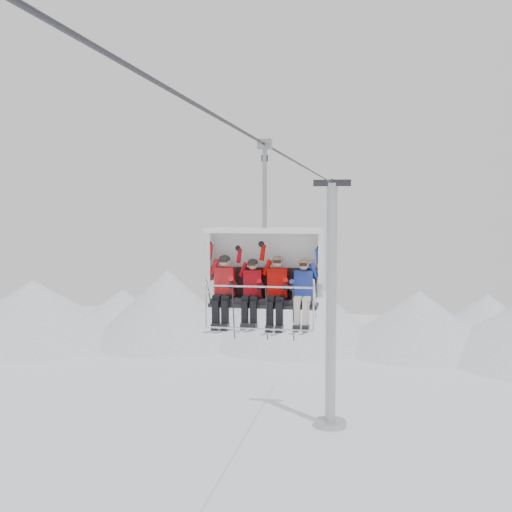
% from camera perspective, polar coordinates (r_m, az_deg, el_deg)
% --- Properties ---
extents(ridgeline, '(72.00, 21.00, 7.00)m').
position_cam_1_polar(ridgeline, '(55.52, 6.47, -5.22)').
color(ridgeline, white).
rests_on(ridgeline, ground).
extents(lift_tower_right, '(2.00, 1.80, 13.48)m').
position_cam_1_polar(lift_tower_right, '(35.20, 6.68, -5.86)').
color(lift_tower_right, '#A1A3A7').
rests_on(lift_tower_right, ground).
extents(haul_cable, '(0.06, 50.00, 0.06)m').
position_cam_1_polar(haul_cable, '(12.88, 0.00, 10.34)').
color(haul_cable, '#2A2A2E').
rests_on(haul_cable, lift_tower_left).
extents(chairlift_carrier, '(2.48, 1.17, 3.98)m').
position_cam_1_polar(chairlift_carrier, '(13.96, 0.85, -0.84)').
color(chairlift_carrier, black).
rests_on(chairlift_carrier, haul_cable).
extents(skier_far_left, '(0.42, 1.69, 1.68)m').
position_cam_1_polar(skier_far_left, '(13.89, -2.87, -2.82)').
color(skier_far_left, red).
rests_on(skier_far_left, chairlift_carrier).
extents(skier_center_left, '(0.39, 1.69, 1.57)m').
position_cam_1_polar(skier_center_left, '(13.75, -0.36, -3.02)').
color(skier_center_left, '#A90811').
rests_on(skier_center_left, chairlift_carrier).
extents(skier_center_right, '(0.42, 1.69, 1.68)m').
position_cam_1_polar(skier_center_right, '(13.67, 1.88, -2.93)').
color(skier_center_right, '#BA0A05').
rests_on(skier_center_right, chairlift_carrier).
extents(skier_far_right, '(0.40, 1.69, 1.59)m').
position_cam_1_polar(skier_far_right, '(13.59, 4.21, -3.10)').
color(skier_far_right, '#21359D').
rests_on(skier_far_right, chairlift_carrier).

